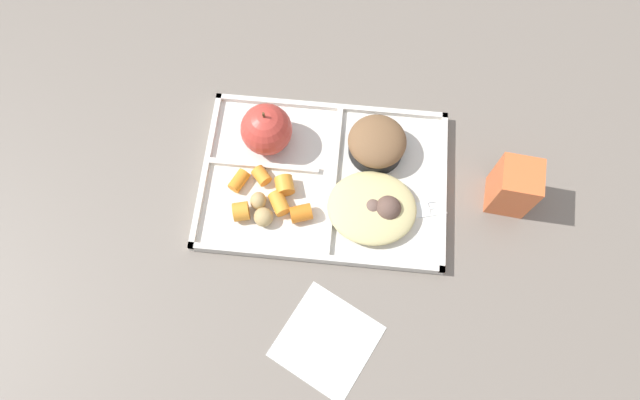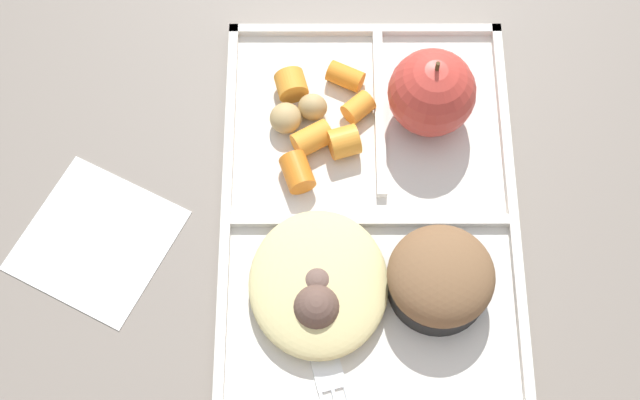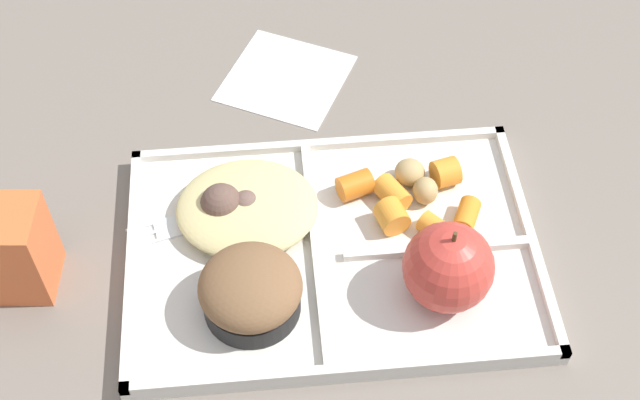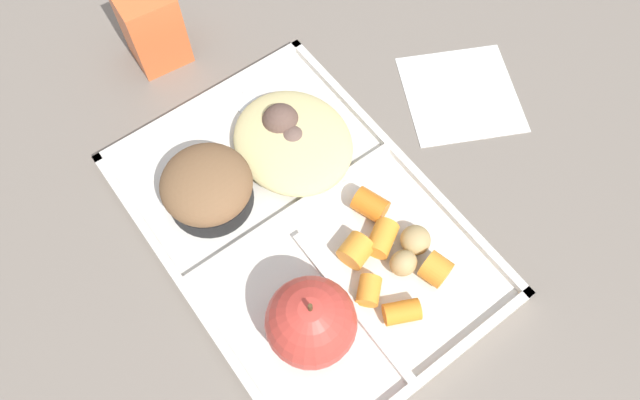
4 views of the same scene
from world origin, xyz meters
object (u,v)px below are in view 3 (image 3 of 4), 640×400
at_px(lunch_tray, 333,252).
at_px(bran_muffin, 251,291).
at_px(green_apple, 448,267).
at_px(plastic_fork, 203,219).
at_px(milk_carton, 14,254).

xyz_separation_m(lunch_tray, bran_muffin, (0.07, 0.05, 0.03)).
xyz_separation_m(green_apple, bran_muffin, (0.16, -0.00, -0.01)).
height_order(bran_muffin, plastic_fork, bran_muffin).
relative_size(lunch_tray, milk_carton, 4.00).
height_order(lunch_tray, green_apple, green_apple).
distance_m(green_apple, plastic_fork, 0.23).
bearing_deg(lunch_tray, green_apple, 148.84).
distance_m(lunch_tray, plastic_fork, 0.12).
bearing_deg(bran_muffin, milk_carton, -14.13).
bearing_deg(plastic_fork, lunch_tray, 159.52).
bearing_deg(lunch_tray, milk_carton, 0.95).
xyz_separation_m(bran_muffin, milk_carton, (0.20, -0.05, 0.01)).
distance_m(green_apple, bran_muffin, 0.17).
xyz_separation_m(lunch_tray, milk_carton, (0.27, 0.00, 0.04)).
relative_size(green_apple, plastic_fork, 0.53).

